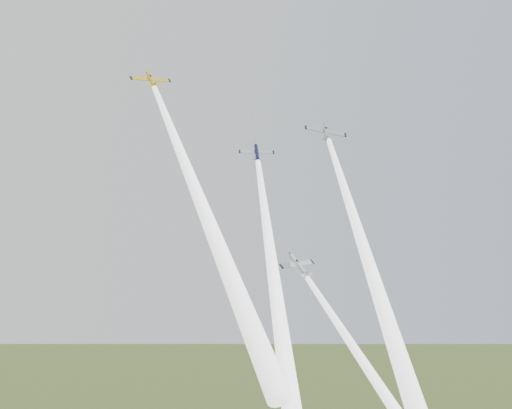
% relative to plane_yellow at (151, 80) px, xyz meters
% --- Properties ---
extents(plane_yellow, '(8.16, 6.44, 6.65)m').
position_rel_plane_yellow_xyz_m(plane_yellow, '(0.00, 0.00, 0.00)').
color(plane_yellow, gold).
extents(smoke_trail_yellow, '(3.94, 51.34, 49.40)m').
position_rel_plane_yellow_xyz_m(smoke_trail_yellow, '(0.64, -27.00, -25.93)').
color(smoke_trail_yellow, white).
extents(plane_navy, '(7.85, 7.11, 5.22)m').
position_rel_plane_yellow_xyz_m(plane_navy, '(18.11, -7.11, -13.54)').
color(plane_navy, '#0C1237').
extents(smoke_trail_navy, '(17.98, 48.41, 48.17)m').
position_rel_plane_yellow_xyz_m(smoke_trail_navy, '(10.00, -32.19, -38.85)').
color(smoke_trail_navy, white).
extents(plane_silver_right, '(10.59, 8.73, 7.90)m').
position_rel_plane_yellow_xyz_m(plane_silver_right, '(32.83, -6.80, -8.09)').
color(plane_silver_right, '#A3AAB0').
extents(smoke_trail_silver_right, '(18.33, 50.08, 49.80)m').
position_rel_plane_yellow_xyz_m(smoke_trail_silver_right, '(24.54, -32.73, -34.22)').
color(smoke_trail_silver_right, white).
extents(plane_silver_low, '(8.38, 6.78, 6.53)m').
position_rel_plane_yellow_xyz_m(plane_silver_low, '(23.04, -13.83, -34.23)').
color(plane_silver_low, silver).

